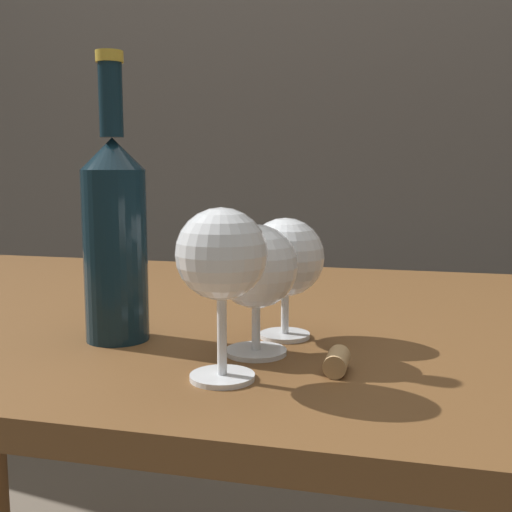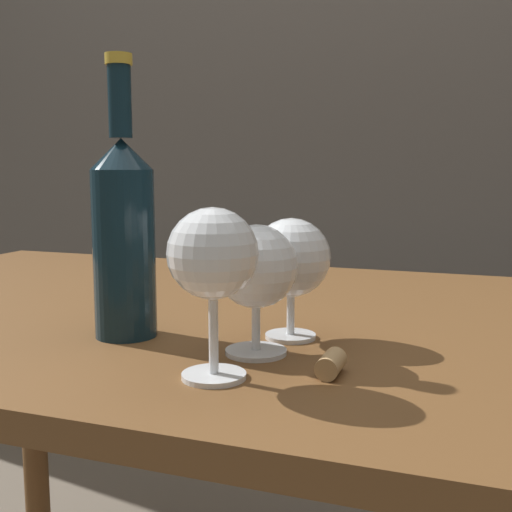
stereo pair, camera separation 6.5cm
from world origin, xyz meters
name	(u,v)px [view 1 (the left image)]	position (x,y,z in m)	size (l,w,h in m)	color
back_wall	(327,46)	(0.00, 1.05, 1.30)	(5.00, 0.08, 2.60)	#59544F
dining_table	(220,377)	(0.00, 0.00, 0.67)	(1.40, 0.81, 0.76)	brown
wine_glass_amber	(221,257)	(0.09, -0.28, 0.88)	(0.08, 0.08, 0.16)	white
wine_glass_merlot	(256,270)	(0.10, -0.19, 0.85)	(0.09, 0.09, 0.14)	white
wine_glass_pinot	(285,260)	(0.12, -0.12, 0.85)	(0.09, 0.09, 0.14)	white
wine_bottle	(115,233)	(-0.07, -0.17, 0.88)	(0.07, 0.07, 0.32)	#0F232D
cork	(337,362)	(0.19, -0.23, 0.77)	(0.02, 0.02, 0.04)	tan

